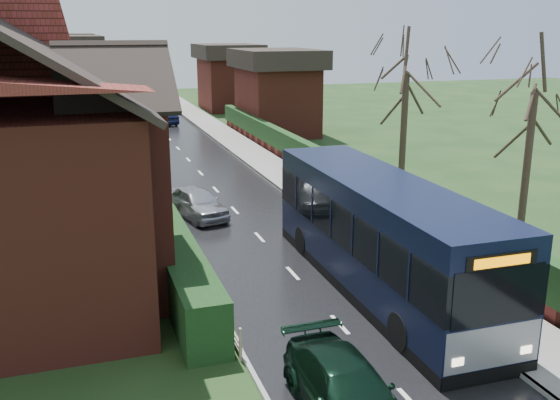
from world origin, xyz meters
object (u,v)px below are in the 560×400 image
object	(u,v)px
bus	(381,237)
car_silver	(197,203)
bus_stop_sign	(358,185)
brick_house	(8,148)
car_green	(347,391)

from	to	relation	value
bus	car_silver	world-z (taller)	bus
bus_stop_sign	brick_house	bearing A→B (deg)	160.42
bus_stop_sign	car_green	bearing A→B (deg)	-138.66
brick_house	car_silver	xyz separation A→B (m)	(6.91, 4.78, -3.70)
bus	car_silver	distance (m)	10.46
car_green	bus_stop_sign	world-z (taller)	bus_stop_sign
car_green	bus_stop_sign	bearing A→B (deg)	63.31
car_silver	bus_stop_sign	size ratio (longest dim) A/B	1.29
car_silver	brick_house	bearing A→B (deg)	-160.07
brick_house	bus	world-z (taller)	brick_house
brick_house	bus	bearing A→B (deg)	-23.77
brick_house	car_silver	size ratio (longest dim) A/B	3.70
brick_house	car_silver	world-z (taller)	brick_house
car_silver	car_green	xyz separation A→B (m)	(0.23, -15.55, -0.04)
car_green	bus_stop_sign	distance (m)	12.82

